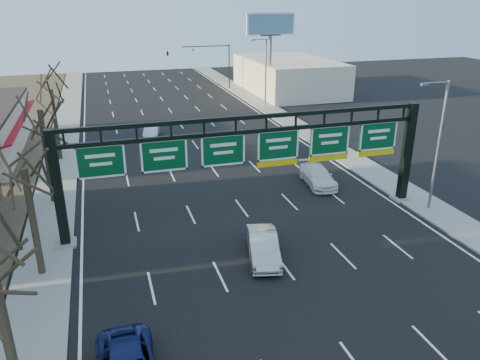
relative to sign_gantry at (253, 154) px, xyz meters
name	(u,v)px	position (x,y,z in m)	size (l,w,h in m)	color
ground	(298,285)	(-0.16, -8.00, -4.63)	(160.00, 160.00, 0.00)	black
sidewalk_left	(58,178)	(-12.96, 12.00, -4.57)	(3.00, 120.00, 0.12)	gray
sidewalk_right	(337,150)	(12.64, 12.00, -4.57)	(3.00, 120.00, 0.12)	gray
lane_markings	(209,163)	(-0.16, 12.00, -4.62)	(21.60, 120.00, 0.01)	white
sign_gantry	(253,154)	(0.00, 0.00, 0.00)	(24.60, 1.20, 7.20)	black
building_right_distant	(288,75)	(19.84, 42.00, -2.13)	(12.00, 20.00, 5.00)	beige
tree_gantry	(20,148)	(-12.96, -3.00, 2.48)	(3.60, 3.60, 8.48)	#2F241A
tree_mid	(37,95)	(-12.96, 7.00, 3.23)	(3.60, 3.60, 9.24)	#2F241A
tree_far	(49,78)	(-12.96, 17.00, 2.86)	(3.60, 3.60, 8.86)	#2F241A
streetlight_near	(438,140)	(12.31, -2.00, 0.45)	(2.15, 0.22, 9.00)	slate
streetlight_far	(265,70)	(12.31, 32.00, 0.45)	(2.15, 0.22, 9.00)	slate
billboard_right	(270,35)	(14.84, 36.98, 4.43)	(7.00, 0.50, 12.00)	slate
traffic_signal_mast	(191,55)	(5.53, 47.00, 0.87)	(10.16, 0.54, 7.00)	black
car_silver_sedan	(263,246)	(-1.00, -4.90, -3.88)	(1.59, 4.56, 1.50)	#ACACB1
car_white_wagon	(318,176)	(6.95, 4.54, -3.92)	(1.99, 4.90, 1.42)	white
car_grey_far	(275,146)	(6.40, 12.57, -3.79)	(1.98, 4.91, 1.67)	#414446
car_silver_distant	(152,131)	(-3.99, 22.02, -3.92)	(1.49, 4.28, 1.41)	#B8B8BE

